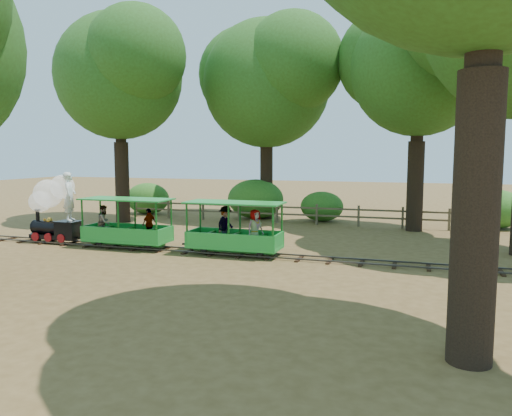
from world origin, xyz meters
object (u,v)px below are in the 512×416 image
(locomotive, at_px, (54,203))
(carriage_rear, at_px, (235,231))
(carriage_front, at_px, (125,228))
(fence, at_px, (297,212))

(locomotive, relative_size, carriage_rear, 0.84)
(carriage_front, xyz_separation_m, fence, (4.50, 8.05, -0.18))
(carriage_front, bearing_deg, carriage_rear, 1.43)
(locomotive, height_order, fence, locomotive)
(carriage_front, xyz_separation_m, carriage_rear, (4.25, 0.11, 0.05))
(carriage_rear, bearing_deg, fence, 88.14)
(locomotive, height_order, carriage_front, locomotive)
(carriage_front, height_order, fence, carriage_front)
(carriage_rear, relative_size, fence, 0.18)
(locomotive, distance_m, carriage_rear, 7.50)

